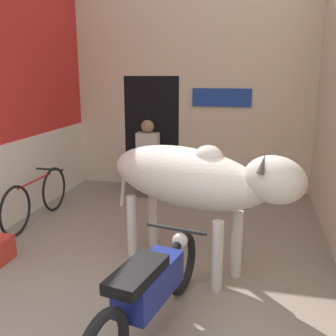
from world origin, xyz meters
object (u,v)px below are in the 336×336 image
(bicycle, at_px, (37,198))
(plastic_stool, at_px, (170,182))
(cow, at_px, (192,179))
(shopkeeper_seated, at_px, (147,156))
(motorcycle_near, at_px, (150,288))

(bicycle, relative_size, plastic_stool, 3.54)
(cow, distance_m, plastic_stool, 2.69)
(shopkeeper_seated, distance_m, plastic_stool, 0.60)
(cow, bearing_deg, shopkeeper_seated, 115.73)
(bicycle, bearing_deg, cow, -20.42)
(shopkeeper_seated, bearing_deg, motorcycle_near, -73.84)
(bicycle, xyz_separation_m, shopkeeper_seated, (1.19, 1.58, 0.35))
(motorcycle_near, xyz_separation_m, shopkeeper_seated, (-1.05, 3.63, 0.28))
(cow, height_order, bicycle, cow)
(motorcycle_near, xyz_separation_m, plastic_stool, (-0.65, 3.61, -0.16))
(motorcycle_near, relative_size, shopkeeper_seated, 1.50)
(plastic_stool, bearing_deg, cow, -72.11)
(motorcycle_near, height_order, bicycle, motorcycle_near)
(cow, height_order, motorcycle_near, cow)
(cow, relative_size, shopkeeper_seated, 1.73)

